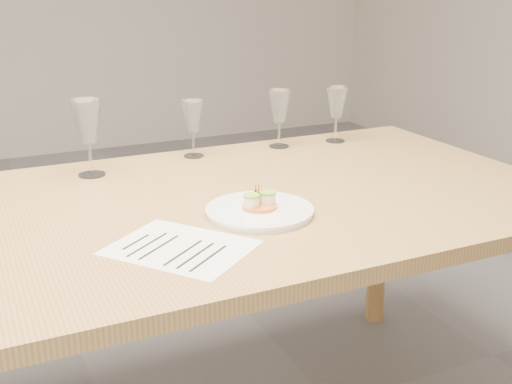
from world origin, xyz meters
name	(u,v)px	position (x,y,z in m)	size (l,w,h in m)	color
dining_table	(108,243)	(0.00, 0.00, 0.68)	(2.40, 1.00, 0.75)	#AC854B
dinner_plate	(260,210)	(0.34, -0.14, 0.76)	(0.26, 0.26, 0.07)	white
recipe_sheet	(180,248)	(0.10, -0.25, 0.75)	(0.35, 0.36, 0.00)	white
wine_glass_1	(88,123)	(0.04, 0.35, 0.90)	(0.09, 0.09, 0.22)	white
wine_glass_2	(193,118)	(0.37, 0.41, 0.87)	(0.07, 0.07, 0.18)	white
wine_glass_3	(279,107)	(0.67, 0.40, 0.88)	(0.08, 0.08, 0.19)	white
wine_glass_4	(337,104)	(0.88, 0.39, 0.88)	(0.08, 0.08, 0.19)	white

